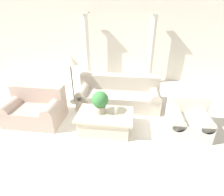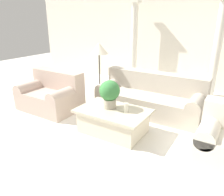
{
  "view_description": "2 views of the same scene",
  "coord_description": "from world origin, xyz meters",
  "px_view_note": "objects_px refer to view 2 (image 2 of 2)",
  "views": [
    {
      "loc": [
        0.61,
        -3.48,
        2.47
      ],
      "look_at": [
        0.15,
        0.1,
        0.6
      ],
      "focal_mm": 28.0,
      "sensor_mm": 36.0,
      "label": 1
    },
    {
      "loc": [
        1.86,
        -3.25,
        1.91
      ],
      "look_at": [
        -0.2,
        0.04,
        0.48
      ],
      "focal_mm": 35.0,
      "sensor_mm": 36.0,
      "label": 2
    }
  ],
  "objects_px": {
    "sofa_long": "(150,97)",
    "potted_plant": "(110,93)",
    "floor_lamp": "(99,52)",
    "coffee_table": "(113,121)",
    "loveseat": "(52,94)"
  },
  "relations": [
    {
      "from": "sofa_long",
      "to": "coffee_table",
      "type": "distance_m",
      "value": 1.21
    },
    {
      "from": "loveseat",
      "to": "coffee_table",
      "type": "bearing_deg",
      "value": -6.69
    },
    {
      "from": "sofa_long",
      "to": "coffee_table",
      "type": "relative_size",
      "value": 1.81
    },
    {
      "from": "loveseat",
      "to": "floor_lamp",
      "type": "height_order",
      "value": "floor_lamp"
    },
    {
      "from": "sofa_long",
      "to": "potted_plant",
      "type": "height_order",
      "value": "potted_plant"
    },
    {
      "from": "potted_plant",
      "to": "loveseat",
      "type": "bearing_deg",
      "value": 174.79
    },
    {
      "from": "coffee_table",
      "to": "floor_lamp",
      "type": "xyz_separation_m",
      "value": [
        -1.11,
        1.19,
        0.96
      ]
    },
    {
      "from": "coffee_table",
      "to": "potted_plant",
      "type": "xyz_separation_m",
      "value": [
        -0.11,
        0.05,
        0.48
      ]
    },
    {
      "from": "sofa_long",
      "to": "loveseat",
      "type": "distance_m",
      "value": 2.16
    },
    {
      "from": "potted_plant",
      "to": "coffee_table",
      "type": "bearing_deg",
      "value": -27.26
    },
    {
      "from": "sofa_long",
      "to": "floor_lamp",
      "type": "height_order",
      "value": "floor_lamp"
    },
    {
      "from": "loveseat",
      "to": "potted_plant",
      "type": "bearing_deg",
      "value": -5.21
    },
    {
      "from": "sofa_long",
      "to": "floor_lamp",
      "type": "bearing_deg",
      "value": -179.81
    },
    {
      "from": "potted_plant",
      "to": "floor_lamp",
      "type": "height_order",
      "value": "floor_lamp"
    },
    {
      "from": "potted_plant",
      "to": "sofa_long",
      "type": "bearing_deg",
      "value": 75.06
    }
  ]
}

